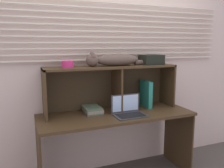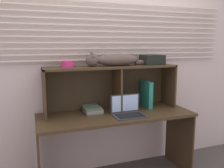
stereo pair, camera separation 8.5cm
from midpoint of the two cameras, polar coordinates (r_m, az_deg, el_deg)
back_panel_with_blinds at (r=2.69m, az=-0.54°, el=4.92°), size 4.40×0.08×2.50m
desk at (r=2.52m, az=2.01°, el=-10.30°), size 1.63×0.59×0.76m
hutch_shelf_unit at (r=2.56m, az=0.83°, el=1.10°), size 1.45×0.30×0.49m
cat at (r=2.51m, az=1.51°, el=5.95°), size 0.79×0.16×0.16m
laptop at (r=2.43m, az=4.96°, el=-6.68°), size 0.33×0.24×0.20m
binder_upright at (r=2.73m, az=9.33°, el=-2.46°), size 0.05×0.23×0.31m
book_stack at (r=2.51m, az=-3.93°, el=-6.25°), size 0.18×0.25×0.07m
small_basket at (r=2.37m, az=-9.93°, el=4.84°), size 0.12×0.12×0.07m
storage_box at (r=2.71m, az=10.71°, el=5.87°), size 0.24×0.20×0.11m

